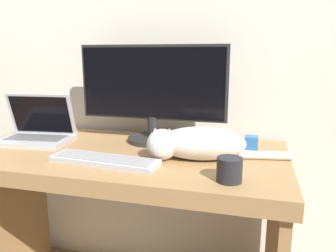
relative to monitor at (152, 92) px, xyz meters
name	(u,v)px	position (x,y,z in m)	size (l,w,h in m)	color
wall_back	(150,25)	(-0.08, 0.21, 0.30)	(6.40, 0.06, 2.60)	silver
desk	(123,190)	(-0.08, -0.18, -0.40)	(1.32, 0.66, 0.77)	#A37A4C
monitor	(152,92)	(0.00, 0.00, 0.00)	(0.67, 0.22, 0.43)	#282828
laptop	(37,132)	(-0.50, -0.14, -0.18)	(0.33, 0.24, 0.22)	#B7B7BC
external_keyboard	(104,160)	(-0.08, -0.34, -0.22)	(0.42, 0.15, 0.02)	#BCBCC1
cat	(196,143)	(0.24, -0.21, -0.16)	(0.53, 0.20, 0.13)	silver
coffee_mug	(229,170)	(0.38, -0.40, -0.19)	(0.08, 0.08, 0.08)	#232328
small_toy	(251,142)	(0.44, -0.01, -0.20)	(0.05, 0.05, 0.05)	#2D6BB7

